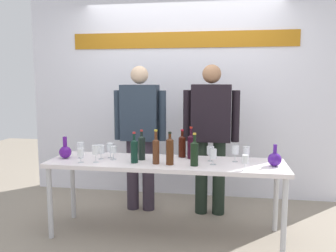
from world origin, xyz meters
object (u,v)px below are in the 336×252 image
at_px(wine_glass_right_4, 245,160).
at_px(presenter_left, 140,129).
at_px(wine_bottle_4, 191,145).
at_px(wine_glass_left_4, 80,147).
at_px(wine_bottle_6, 134,150).
at_px(wine_glass_right_1, 246,151).
at_px(wine_glass_right_3, 235,150).
at_px(decanter_blue_left, 65,151).
at_px(wine_bottle_5, 182,145).
at_px(wine_bottle_2, 194,152).
at_px(wine_glass_right_2, 210,151).
at_px(wine_bottle_1, 156,150).
at_px(wine_glass_left_2, 81,153).
at_px(wine_glass_left_5, 101,149).
at_px(display_table, 166,167).
at_px(wine_bottle_0, 170,150).
at_px(wine_glass_left_0, 113,150).
at_px(presenter_right, 211,130).
at_px(wine_glass_right_0, 213,154).
at_px(wine_glass_left_1, 110,147).
at_px(decanter_blue_right, 275,159).
at_px(wine_glass_left_3, 96,150).
at_px(wine_bottle_3, 142,147).

bearing_deg(wine_glass_right_4, presenter_left, 143.67).
bearing_deg(wine_bottle_4, wine_glass_left_4, -172.00).
height_order(wine_bottle_6, wine_glass_right_1, wine_bottle_6).
bearing_deg(wine_glass_right_3, decanter_blue_left, -176.08).
relative_size(wine_bottle_5, wine_glass_right_1, 2.01).
bearing_deg(decanter_blue_left, wine_bottle_2, -4.46).
bearing_deg(presenter_left, wine_glass_right_2, -33.70).
bearing_deg(wine_bottle_5, decanter_blue_left, -168.37).
xyz_separation_m(wine_bottle_1, wine_glass_left_2, (-0.72, -0.07, -0.04)).
distance_m(wine_bottle_2, wine_glass_left_5, 0.95).
bearing_deg(presenter_left, wine_glass_right_3, -26.84).
relative_size(wine_bottle_6, wine_glass_right_2, 2.01).
bearing_deg(display_table, wine_bottle_0, -63.42).
height_order(wine_bottle_5, wine_glass_left_0, wine_bottle_5).
bearing_deg(wine_glass_left_5, wine_glass_right_2, 4.66).
relative_size(presenter_right, wine_bottle_0, 5.49).
xyz_separation_m(wine_bottle_2, wine_bottle_4, (-0.06, 0.29, 0.01)).
height_order(presenter_right, wine_glass_right_0, presenter_right).
distance_m(wine_bottle_4, wine_glass_left_1, 0.82).
bearing_deg(wine_glass_left_4, wine_glass_left_2, -66.25).
bearing_deg(wine_bottle_4, decanter_blue_right, -13.38).
relative_size(decanter_blue_right, wine_glass_left_1, 1.33).
bearing_deg(wine_bottle_2, wine_glass_left_3, -178.34).
xyz_separation_m(wine_bottle_1, wine_glass_right_3, (0.74, 0.20, -0.02)).
bearing_deg(wine_bottle_6, display_table, 20.32).
xyz_separation_m(presenter_left, wine_glass_left_3, (-0.24, -0.79, -0.10)).
bearing_deg(decanter_blue_left, presenter_left, 47.03).
distance_m(wine_bottle_1, wine_bottle_5, 0.39).
bearing_deg(wine_bottle_4, wine_glass_left_2, -161.33).
distance_m(display_table, wine_bottle_2, 0.37).
bearing_deg(wine_glass_right_3, wine_bottle_4, 170.61).
distance_m(wine_bottle_0, wine_glass_left_1, 0.67).
distance_m(wine_bottle_1, wine_bottle_4, 0.41).
xyz_separation_m(wine_bottle_6, wine_glass_left_2, (-0.51, -0.08, -0.03)).
bearing_deg(wine_glass_right_3, wine_glass_left_1, -178.85).
height_order(wine_glass_left_4, wine_glass_right_0, wine_glass_left_4).
height_order(presenter_left, wine_glass_left_4, presenter_left).
xyz_separation_m(wine_bottle_0, wine_glass_left_4, (-0.94, 0.13, -0.02)).
xyz_separation_m(display_table, wine_glass_right_3, (0.67, 0.09, 0.18)).
relative_size(wine_bottle_2, wine_bottle_3, 1.02).
relative_size(wine_bottle_3, wine_bottle_4, 0.93).
bearing_deg(presenter_left, wine_glass_right_1, -22.44).
height_order(wine_bottle_1, wine_glass_left_5, wine_bottle_1).
bearing_deg(wine_bottle_6, wine_glass_left_3, -172.02).
height_order(presenter_right, wine_glass_right_4, presenter_right).
relative_size(wine_bottle_6, wine_glass_left_2, 2.21).
bearing_deg(decanter_blue_left, wine_bottle_3, 4.23).
xyz_separation_m(presenter_right, wine_glass_left_1, (-0.99, -0.57, -0.13)).
distance_m(decanter_blue_left, presenter_right, 1.58).
xyz_separation_m(wine_bottle_1, wine_glass_left_4, (-0.80, 0.12, -0.02)).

